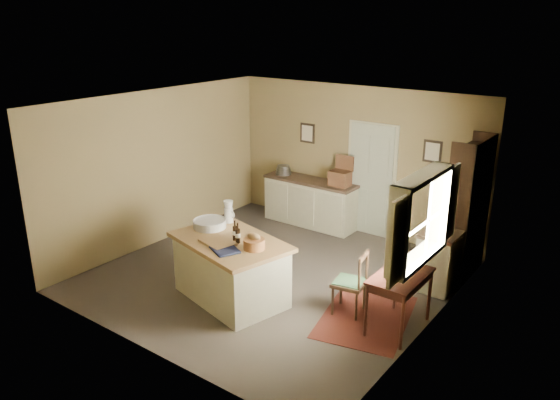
% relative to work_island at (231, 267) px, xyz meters
% --- Properties ---
extents(ground, '(5.00, 5.00, 0.00)m').
position_rel_work_island_xyz_m(ground, '(0.06, 0.92, -0.48)').
color(ground, '#4B4339').
rests_on(ground, ground).
extents(wall_back, '(5.00, 0.10, 2.70)m').
position_rel_work_island_xyz_m(wall_back, '(0.06, 3.42, 0.87)').
color(wall_back, olive).
rests_on(wall_back, ground).
extents(wall_front, '(5.00, 0.10, 2.70)m').
position_rel_work_island_xyz_m(wall_front, '(0.06, -1.58, 0.87)').
color(wall_front, olive).
rests_on(wall_front, ground).
extents(wall_left, '(0.10, 5.00, 2.70)m').
position_rel_work_island_xyz_m(wall_left, '(-2.44, 0.92, 0.87)').
color(wall_left, olive).
rests_on(wall_left, ground).
extents(wall_right, '(0.10, 5.00, 2.70)m').
position_rel_work_island_xyz_m(wall_right, '(2.56, 0.92, 0.87)').
color(wall_right, olive).
rests_on(wall_right, ground).
extents(ceiling, '(5.00, 5.00, 0.00)m').
position_rel_work_island_xyz_m(ceiling, '(0.06, 0.92, 2.22)').
color(ceiling, silver).
rests_on(ceiling, wall_back).
extents(door, '(0.97, 0.06, 2.11)m').
position_rel_work_island_xyz_m(door, '(0.41, 3.39, 0.57)').
color(door, '#B4BA9E').
rests_on(door, ground).
extents(framed_prints, '(2.82, 0.02, 0.38)m').
position_rel_work_island_xyz_m(framed_prints, '(0.26, 3.39, 1.24)').
color(framed_prints, black).
rests_on(framed_prints, ground).
extents(window, '(0.25, 1.99, 1.12)m').
position_rel_work_island_xyz_m(window, '(2.49, 0.72, 1.07)').
color(window, beige).
rests_on(window, ground).
extents(work_island, '(1.86, 1.44, 1.20)m').
position_rel_work_island_xyz_m(work_island, '(0.00, 0.00, 0.00)').
color(work_island, beige).
rests_on(work_island, ground).
extents(sideboard, '(1.87, 0.53, 1.18)m').
position_rel_work_island_xyz_m(sideboard, '(-0.71, 3.12, -0.00)').
color(sideboard, beige).
rests_on(sideboard, ground).
extents(rug, '(1.43, 1.81, 0.01)m').
position_rel_work_island_xyz_m(rug, '(1.81, 0.68, -0.48)').
color(rug, '#431C11').
rests_on(rug, ground).
extents(writing_desk, '(0.57, 0.93, 0.82)m').
position_rel_work_island_xyz_m(writing_desk, '(2.26, 0.68, 0.19)').
color(writing_desk, '#3E1A14').
rests_on(writing_desk, ground).
extents(desk_chair, '(0.48, 0.48, 0.89)m').
position_rel_work_island_xyz_m(desk_chair, '(1.55, 0.65, -0.04)').
color(desk_chair, black).
rests_on(desk_chair, ground).
extents(right_cabinet, '(0.53, 0.95, 0.99)m').
position_rel_work_island_xyz_m(right_cabinet, '(2.26, 2.20, -0.02)').
color(right_cabinet, beige).
rests_on(right_cabinet, ground).
extents(shelving_unit, '(0.37, 0.98, 2.18)m').
position_rel_work_island_xyz_m(shelving_unit, '(2.42, 2.79, 0.60)').
color(shelving_unit, black).
rests_on(shelving_unit, ground).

